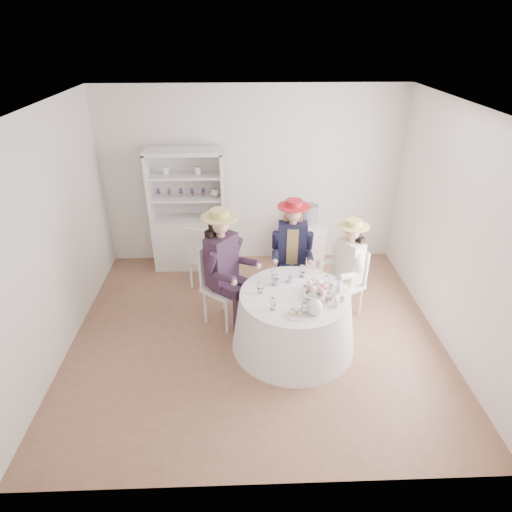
{
  "coord_description": "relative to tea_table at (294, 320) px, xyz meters",
  "views": [
    {
      "loc": [
        -0.16,
        -4.23,
        3.44
      ],
      "look_at": [
        0.0,
        0.1,
        1.05
      ],
      "focal_mm": 30.0,
      "sensor_mm": 36.0,
      "label": 1
    }
  ],
  "objects": [
    {
      "name": "guest_mid",
      "position": [
        0.07,
        0.96,
        0.47
      ],
      "size": [
        0.54,
        0.56,
        1.47
      ],
      "rotation": [
        0.0,
        0.0,
        -0.09
      ],
      "color": "silver",
      "rests_on": "ground"
    },
    {
      "name": "tea_table",
      "position": [
        0.0,
        0.0,
        0.0
      ],
      "size": [
        1.46,
        1.46,
        0.72
      ],
      "rotation": [
        0.0,
        0.0,
        -0.08
      ],
      "color": "white",
      "rests_on": "ground"
    },
    {
      "name": "guest_left",
      "position": [
        -0.82,
        0.49,
        0.52
      ],
      "size": [
        0.67,
        0.64,
        1.55
      ],
      "rotation": [
        0.0,
        0.0,
        0.9
      ],
      "color": "silver",
      "rests_on": "ground"
    },
    {
      "name": "cupcake_stand",
      "position": [
        0.42,
        -0.18,
        0.45
      ],
      "size": [
        0.25,
        0.25,
        0.24
      ],
      "rotation": [
        0.0,
        0.0,
        0.42
      ],
      "color": "white",
      "rests_on": "tea_table"
    },
    {
      "name": "teacup_a",
      "position": [
        -0.2,
        0.2,
        0.4
      ],
      "size": [
        0.1,
        0.1,
        0.07
      ],
      "primitive_type": "imported",
      "rotation": [
        0.0,
        0.0,
        0.13
      ],
      "color": "white",
      "rests_on": "tea_table"
    },
    {
      "name": "teacup_b",
      "position": [
        -0.03,
        0.25,
        0.4
      ],
      "size": [
        0.09,
        0.09,
        0.06
      ],
      "primitive_type": "imported",
      "rotation": [
        0.0,
        0.0,
        -0.31
      ],
      "color": "white",
      "rests_on": "tea_table"
    },
    {
      "name": "table_teapot",
      "position": [
        0.16,
        -0.37,
        0.44
      ],
      "size": [
        0.25,
        0.18,
        0.19
      ],
      "rotation": [
        0.0,
        0.0,
        -0.07
      ],
      "color": "white",
      "rests_on": "tea_table"
    },
    {
      "name": "wall_back",
      "position": [
        -0.43,
        2.22,
        0.99
      ],
      "size": [
        4.5,
        0.0,
        4.5
      ],
      "primitive_type": "plane",
      "rotation": [
        1.57,
        0.0,
        0.0
      ],
      "color": "silver",
      "rests_on": "ground"
    },
    {
      "name": "flower_arrangement",
      "position": [
        0.22,
        0.02,
        0.46
      ],
      "size": [
        0.19,
        0.19,
        0.07
      ],
      "rotation": [
        0.0,
        0.0,
        0.34
      ],
      "color": "pink",
      "rests_on": "tea_table"
    },
    {
      "name": "hutch",
      "position": [
        -1.39,
        1.98,
        0.3
      ],
      "size": [
        1.26,
        0.83,
        1.86
      ],
      "rotation": [
        0.0,
        0.0,
        -0.42
      ],
      "color": "silver",
      "rests_on": "ground"
    },
    {
      "name": "ceiling",
      "position": [
        -0.43,
        0.22,
        2.34
      ],
      "size": [
        4.5,
        4.5,
        0.0
      ],
      "primitive_type": "plane",
      "rotation": [
        3.14,
        0.0,
        0.0
      ],
      "color": "white",
      "rests_on": "wall_back"
    },
    {
      "name": "wall_right",
      "position": [
        1.82,
        0.22,
        0.99
      ],
      "size": [
        0.0,
        4.5,
        4.5
      ],
      "primitive_type": "plane",
      "rotation": [
        1.57,
        0.0,
        -1.57
      ],
      "color": "silver",
      "rests_on": "ground"
    },
    {
      "name": "ground",
      "position": [
        -0.43,
        0.22,
        -0.36
      ],
      "size": [
        4.5,
        4.5,
        0.0
      ],
      "primitive_type": "plane",
      "color": "brown",
      "rests_on": "ground"
    },
    {
      "name": "flower_bowl",
      "position": [
        0.2,
        -0.09,
        0.39
      ],
      "size": [
        0.26,
        0.26,
        0.06
      ],
      "primitive_type": "imported",
      "rotation": [
        0.0,
        0.0,
        -0.21
      ],
      "color": "white",
      "rests_on": "tea_table"
    },
    {
      "name": "side_table",
      "position": [
        0.43,
        1.93,
        0.01
      ],
      "size": [
        0.49,
        0.49,
        0.74
      ],
      "primitive_type": "cube",
      "rotation": [
        0.0,
        0.0,
        0.03
      ],
      "color": "silver",
      "rests_on": "ground"
    },
    {
      "name": "sandwich_plate",
      "position": [
        -0.02,
        -0.37,
        0.38
      ],
      "size": [
        0.28,
        0.28,
        0.06
      ],
      "rotation": [
        0.0,
        0.0,
        -0.43
      ],
      "color": "white",
      "rests_on": "tea_table"
    },
    {
      "name": "wall_front",
      "position": [
        -0.43,
        -1.78,
        0.99
      ],
      "size": [
        4.5,
        0.0,
        4.5
      ],
      "primitive_type": "plane",
      "rotation": [
        -1.57,
        0.0,
        0.0
      ],
      "color": "silver",
      "rests_on": "ground"
    },
    {
      "name": "spare_chair",
      "position": [
        -1.16,
        1.34,
        0.16
      ],
      "size": [
        0.5,
        0.5,
        0.97
      ],
      "rotation": [
        0.0,
        0.0,
        2.85
      ],
      "color": "silver",
      "rests_on": "ground"
    },
    {
      "name": "teacup_c",
      "position": [
        0.25,
        0.14,
        0.4
      ],
      "size": [
        0.11,
        0.11,
        0.07
      ],
      "primitive_type": "imported",
      "rotation": [
        0.0,
        0.0,
        0.24
      ],
      "color": "white",
      "rests_on": "tea_table"
    },
    {
      "name": "guest_right",
      "position": [
        0.73,
        0.61,
        0.4
      ],
      "size": [
        0.58,
        0.53,
        1.35
      ],
      "rotation": [
        0.0,
        0.0,
        -1.04
      ],
      "color": "silver",
      "rests_on": "ground"
    },
    {
      "name": "stemware_set",
      "position": [
        0.0,
        -0.0,
        0.44
      ],
      "size": [
        0.85,
        0.85,
        0.15
      ],
      "color": "white",
      "rests_on": "tea_table"
    },
    {
      "name": "hatbox",
      "position": [
        0.43,
        1.93,
        0.52
      ],
      "size": [
        0.35,
        0.35,
        0.27
      ],
      "primitive_type": "cylinder",
      "rotation": [
        0.0,
        0.0,
        -0.4
      ],
      "color": "black",
      "rests_on": "side_table"
    },
    {
      "name": "wall_left",
      "position": [
        -2.68,
        0.22,
        0.99
      ],
      "size": [
        0.0,
        4.5,
        4.5
      ],
      "primitive_type": "plane",
      "rotation": [
        1.57,
        0.0,
        1.57
      ],
      "color": "silver",
      "rests_on": "ground"
    }
  ]
}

